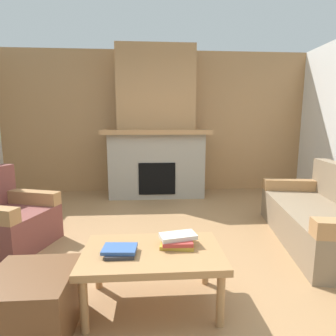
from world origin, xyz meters
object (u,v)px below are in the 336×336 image
Objects in this scene: coffee_table at (153,257)px; couch at (325,218)px; armchair at (6,220)px; fireplace at (156,133)px; ottoman at (32,303)px.

couch is at bearing 25.82° from coffee_table.
armchair is 0.95× the size of coffee_table.
fireplace reaches higher than ottoman.
fireplace reaches higher than coffee_table.
armchair is at bearing -128.75° from fireplace.
fireplace is 3.02m from couch.
fireplace is 5.19× the size of ottoman.
coffee_table is (-1.94, -0.94, 0.09)m from couch.
couch is 3.69× the size of ottoman.
couch is (1.83, -2.24, -0.88)m from fireplace.
coffee_table is 0.82m from ottoman.
fireplace is at bearing 129.32° from couch.
coffee_table reaches higher than ottoman.
couch is 1.92× the size of coffee_table.
fireplace is at bearing 75.51° from ottoman.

